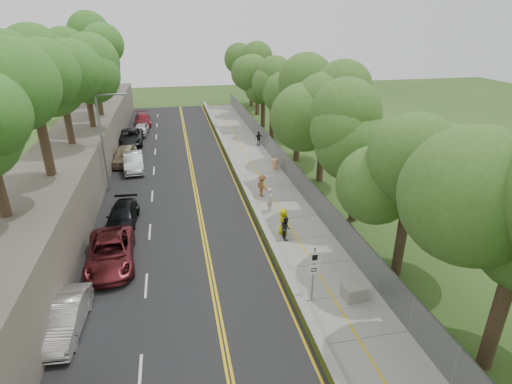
% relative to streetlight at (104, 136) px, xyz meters
% --- Properties ---
extents(ground, '(140.00, 140.00, 0.00)m').
position_rel_streetlight_xyz_m(ground, '(10.46, -14.00, -4.64)').
color(ground, '#33511E').
rests_on(ground, ground).
extents(road, '(11.20, 66.00, 0.04)m').
position_rel_streetlight_xyz_m(road, '(5.06, 1.00, -4.62)').
color(road, black).
rests_on(road, ground).
extents(sidewalk, '(4.20, 66.00, 0.05)m').
position_rel_streetlight_xyz_m(sidewalk, '(13.01, 1.00, -4.61)').
color(sidewalk, gray).
rests_on(sidewalk, ground).
extents(jersey_barrier, '(0.42, 66.00, 0.60)m').
position_rel_streetlight_xyz_m(jersey_barrier, '(10.71, 1.00, -4.34)').
color(jersey_barrier, '#A8D224').
rests_on(jersey_barrier, ground).
extents(rock_embankment, '(5.00, 66.00, 4.00)m').
position_rel_streetlight_xyz_m(rock_embankment, '(-3.04, 1.00, -2.64)').
color(rock_embankment, '#595147').
rests_on(rock_embankment, ground).
extents(chainlink_fence, '(0.04, 66.00, 2.00)m').
position_rel_streetlight_xyz_m(chainlink_fence, '(15.11, 1.00, -3.64)').
color(chainlink_fence, slate).
rests_on(chainlink_fence, ground).
extents(trees_embankment, '(6.40, 66.00, 13.00)m').
position_rel_streetlight_xyz_m(trees_embankment, '(-2.54, 1.00, 5.86)').
color(trees_embankment, '#3F7F28').
rests_on(trees_embankment, rock_embankment).
extents(trees_fenceside, '(7.00, 66.00, 14.00)m').
position_rel_streetlight_xyz_m(trees_fenceside, '(17.46, 1.00, 2.36)').
color(trees_fenceside, '#447329').
rests_on(trees_fenceside, ground).
extents(streetlight, '(2.52, 0.22, 8.00)m').
position_rel_streetlight_xyz_m(streetlight, '(0.00, 0.00, 0.00)').
color(streetlight, gray).
rests_on(streetlight, ground).
extents(signpost, '(0.62, 0.09, 3.10)m').
position_rel_streetlight_xyz_m(signpost, '(11.51, -17.02, -2.68)').
color(signpost, gray).
rests_on(signpost, sidewalk).
extents(construction_barrel, '(0.60, 0.60, 0.99)m').
position_rel_streetlight_xyz_m(construction_barrel, '(14.46, 2.00, -4.09)').
color(construction_barrel, orange).
rests_on(construction_barrel, sidewalk).
extents(concrete_block, '(1.19, 0.93, 0.76)m').
position_rel_streetlight_xyz_m(concrete_block, '(13.66, -17.30, -4.21)').
color(concrete_block, gray).
rests_on(concrete_block, sidewalk).
extents(car_1, '(1.85, 4.55, 1.47)m').
position_rel_streetlight_xyz_m(car_1, '(-0.14, -16.75, -3.87)').
color(car_1, silver).
rests_on(car_1, road).
extents(car_2, '(2.93, 5.78, 1.57)m').
position_rel_streetlight_xyz_m(car_2, '(1.26, -11.50, -3.82)').
color(car_2, maroon).
rests_on(car_2, road).
extents(car_3, '(2.19, 4.81, 1.37)m').
position_rel_streetlight_xyz_m(car_3, '(1.46, -6.67, -3.92)').
color(car_3, black).
rests_on(car_3, road).
extents(car_4, '(2.38, 5.04, 1.67)m').
position_rel_streetlight_xyz_m(car_4, '(0.48, 6.75, -3.77)').
color(car_4, tan).
rests_on(car_4, road).
extents(car_5, '(2.18, 5.06, 1.62)m').
position_rel_streetlight_xyz_m(car_5, '(1.46, 4.58, -3.79)').
color(car_5, silver).
rests_on(car_5, road).
extents(car_6, '(2.74, 5.83, 1.61)m').
position_rel_streetlight_xyz_m(car_6, '(0.54, 13.50, -3.79)').
color(car_6, black).
rests_on(car_6, road).
extents(car_7, '(2.40, 5.15, 1.46)m').
position_rel_streetlight_xyz_m(car_7, '(1.46, 22.56, -3.87)').
color(car_7, maroon).
rests_on(car_7, road).
extents(car_8, '(2.00, 4.20, 1.39)m').
position_rel_streetlight_xyz_m(car_8, '(1.46, 17.17, -3.91)').
color(car_8, '#B5B4B9').
rests_on(car_8, road).
extents(painter_0, '(0.58, 0.89, 1.82)m').
position_rel_streetlight_xyz_m(painter_0, '(11.91, -10.15, -3.68)').
color(painter_0, '#C3C503').
rests_on(painter_0, sidewalk).
extents(painter_1, '(0.49, 0.70, 1.81)m').
position_rel_streetlight_xyz_m(painter_1, '(11.91, -6.59, -3.68)').
color(painter_1, beige).
rests_on(painter_1, sidewalk).
extents(painter_2, '(0.62, 0.78, 1.55)m').
position_rel_streetlight_xyz_m(painter_2, '(11.91, -10.76, -3.81)').
color(painter_2, '#222328').
rests_on(painter_2, sidewalk).
extents(painter_3, '(1.05, 1.31, 1.78)m').
position_rel_streetlight_xyz_m(painter_3, '(11.91, -3.81, -3.70)').
color(painter_3, '#945629').
rests_on(painter_3, sidewalk).
extents(person_far, '(0.98, 0.50, 1.60)m').
position_rel_streetlight_xyz_m(person_far, '(14.66, 9.97, -3.79)').
color(person_far, black).
rests_on(person_far, sidewalk).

